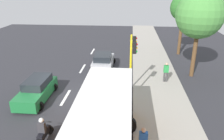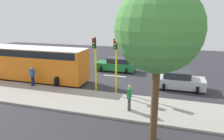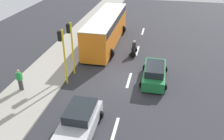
{
  "view_description": "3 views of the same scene",
  "coord_description": "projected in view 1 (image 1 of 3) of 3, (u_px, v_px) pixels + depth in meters",
  "views": [
    {
      "loc": [
        4.7,
        -14.15,
        7.92
      ],
      "look_at": [
        3.35,
        1.43,
        1.76
      ],
      "focal_mm": 35.33,
      "sensor_mm": 36.0,
      "label": 1
    },
    {
      "loc": [
        19.99,
        5.86,
        6.12
      ],
      "look_at": [
        3.18,
        0.7,
        1.49
      ],
      "focal_mm": 33.76,
      "sensor_mm": 36.0,
      "label": 2
    },
    {
      "loc": [
        -2.08,
        16.72,
        10.17
      ],
      "look_at": [
        1.37,
        0.25,
        0.93
      ],
      "focal_mm": 38.52,
      "sensor_mm": 36.0,
      "label": 3
    }
  ],
  "objects": [
    {
      "name": "street_tree_south",
      "position": [
        183.0,
        8.0,
        24.54
      ],
      "size": [
        2.94,
        2.94,
        6.88
      ],
      "color": "brown",
      "rests_on": "ground"
    },
    {
      "name": "lane_stripe_mid",
      "position": [
        66.0,
        97.0,
        16.39
      ],
      "size": [
        0.2,
        2.4,
        0.01
      ],
      "primitive_type": "cube",
      "color": "white",
      "rests_on": "ground"
    },
    {
      "name": "motorcycle",
      "position": [
        43.0,
        132.0,
        11.59
      ],
      "size": [
        0.6,
        1.3,
        1.53
      ],
      "color": "black",
      "rests_on": "ground"
    },
    {
      "name": "traffic_light_corner",
      "position": [
        132.0,
        63.0,
        14.75
      ],
      "size": [
        0.49,
        0.24,
        4.5
      ],
      "color": "yellow",
      "rests_on": "ground"
    },
    {
      "name": "pedestrian_by_tree",
      "position": [
        166.0,
        72.0,
        18.39
      ],
      "size": [
        0.4,
        0.24,
        1.69
      ],
      "color": "#3F3F3F",
      "rests_on": "sidewalk"
    },
    {
      "name": "car_silver",
      "position": [
        103.0,
        61.0,
        21.86
      ],
      "size": [
        2.29,
        3.92,
        1.52
      ],
      "color": "#B7B7BC",
      "rests_on": "ground"
    },
    {
      "name": "ground_plane",
      "position": [
        66.0,
        98.0,
        16.42
      ],
      "size": [
        40.0,
        60.0,
        0.1
      ],
      "primitive_type": "cube",
      "color": "#2D2D33"
    },
    {
      "name": "lane_stripe_far_south",
      "position": [
        93.0,
        51.0,
        27.52
      ],
      "size": [
        0.2,
        2.4,
        0.01
      ],
      "primitive_type": "cube",
      "color": "white",
      "rests_on": "ground"
    },
    {
      "name": "lane_stripe_south",
      "position": [
        83.0,
        69.0,
        21.96
      ],
      "size": [
        0.2,
        2.4,
        0.01
      ],
      "primitive_type": "cube",
      "color": "white",
      "rests_on": "ground"
    },
    {
      "name": "car_green",
      "position": [
        37.0,
        90.0,
        15.96
      ],
      "size": [
        2.12,
        4.33,
        1.52
      ],
      "color": "#1E7238",
      "rests_on": "ground"
    },
    {
      "name": "street_tree_center",
      "position": [
        200.0,
        15.0,
        18.25
      ],
      "size": [
        3.98,
        3.98,
        7.5
      ],
      "color": "brown",
      "rests_on": "ground"
    },
    {
      "name": "traffic_light_midblock",
      "position": [
        132.0,
        56.0,
        16.34
      ],
      "size": [
        0.49,
        0.24,
        4.5
      ],
      "color": "yellow",
      "rests_on": "ground"
    },
    {
      "name": "sidewalk",
      "position": [
        161.0,
        101.0,
        15.81
      ],
      "size": [
        4.0,
        60.0,
        0.15
      ],
      "primitive_type": "cube",
      "color": "#9E998E",
      "rests_on": "ground"
    }
  ]
}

